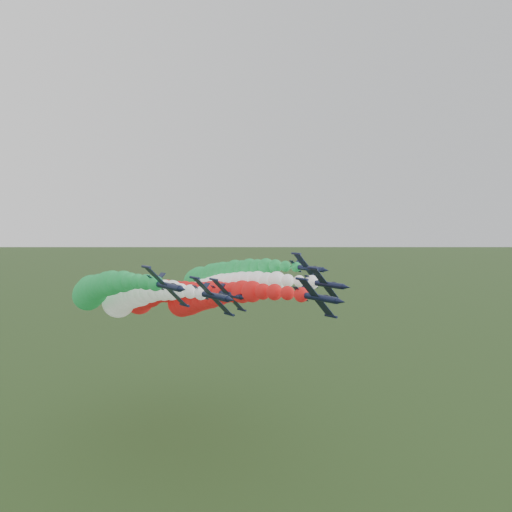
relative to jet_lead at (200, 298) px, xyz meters
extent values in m
cylinder|color=black|center=(-4.82, -43.96, 6.14)|extent=(1.61, 9.32, 1.61)
cone|color=black|center=(-4.82, -49.44, 6.14)|extent=(1.46, 1.86, 1.46)
cone|color=black|center=(-4.82, -38.88, 6.14)|extent=(1.46, 0.93, 1.46)
ellipsoid|color=black|center=(-4.53, -46.03, 6.44)|extent=(1.04, 1.95, 1.04)
cube|color=black|center=(-4.93, -44.16, 6.03)|extent=(7.15, 1.97, 7.08)
cylinder|color=black|center=(-8.46, -44.16, 9.53)|extent=(0.64, 2.69, 0.64)
cylinder|color=black|center=(-1.39, -44.16, 2.53)|extent=(0.64, 2.69, 0.64)
cube|color=black|center=(-3.98, -40.02, 6.99)|extent=(1.78, 1.55, 1.80)
cube|color=black|center=(-4.71, -40.02, 6.25)|extent=(2.87, 1.14, 2.84)
sphere|color=red|center=(-4.82, -40.33, 6.14)|extent=(2.67, 2.67, 2.67)
sphere|color=red|center=(-4.78, -36.69, 6.02)|extent=(2.62, 2.62, 2.62)
sphere|color=red|center=(-4.67, -33.05, 5.76)|extent=(3.12, 3.12, 3.12)
sphere|color=red|center=(-4.49, -29.41, 5.42)|extent=(3.15, 3.15, 3.15)
sphere|color=red|center=(-4.24, -25.76, 4.99)|extent=(4.32, 4.32, 4.32)
sphere|color=red|center=(-3.92, -22.12, 4.50)|extent=(4.70, 4.70, 4.70)
sphere|color=red|center=(-3.53, -18.48, 3.95)|extent=(4.38, 4.38, 4.38)
sphere|color=red|center=(-3.06, -14.84, 3.33)|extent=(4.58, 4.58, 4.58)
sphere|color=red|center=(-2.52, -11.20, 2.66)|extent=(5.73, 5.73, 5.73)
sphere|color=red|center=(-1.91, -7.56, 1.94)|extent=(6.34, 6.34, 6.34)
sphere|color=red|center=(-1.23, -3.91, 1.17)|extent=(6.65, 6.65, 6.65)
sphere|color=red|center=(-0.48, -0.27, 0.35)|extent=(6.97, 6.97, 6.97)
sphere|color=red|center=(0.35, 3.37, -0.51)|extent=(7.47, 7.47, 7.47)
sphere|color=red|center=(1.24, 7.01, -1.42)|extent=(7.95, 7.95, 7.95)
sphere|color=red|center=(2.21, 10.65, -2.37)|extent=(7.93, 7.93, 7.93)
sphere|color=red|center=(3.25, 14.30, -3.37)|extent=(7.76, 7.76, 7.76)
cylinder|color=black|center=(-17.53, -31.49, 6.15)|extent=(1.61, 9.32, 1.61)
cone|color=black|center=(-17.53, -36.98, 6.15)|extent=(1.46, 1.86, 1.46)
cone|color=black|center=(-17.53, -26.42, 6.15)|extent=(1.46, 0.93, 1.46)
ellipsoid|color=black|center=(-17.24, -33.56, 6.44)|extent=(1.04, 1.95, 1.04)
cube|color=black|center=(-17.64, -31.70, 6.04)|extent=(7.15, 1.97, 7.08)
cylinder|color=black|center=(-21.17, -31.70, 9.53)|extent=(0.64, 2.69, 0.64)
cylinder|color=black|center=(-14.11, -31.70, 2.54)|extent=(0.64, 2.69, 0.64)
cube|color=black|center=(-16.69, -27.56, 6.99)|extent=(1.78, 1.55, 1.80)
cube|color=black|center=(-17.42, -27.56, 6.26)|extent=(2.87, 1.14, 2.84)
sphere|color=white|center=(-17.53, -27.87, 6.15)|extent=(2.44, 2.44, 2.44)
sphere|color=white|center=(-17.50, -24.23, 6.02)|extent=(2.58, 2.58, 2.58)
sphere|color=white|center=(-17.39, -20.59, 5.77)|extent=(2.74, 2.74, 2.74)
sphere|color=white|center=(-17.21, -16.94, 5.42)|extent=(3.95, 3.95, 3.95)
sphere|color=white|center=(-16.96, -13.30, 5.00)|extent=(4.22, 4.22, 4.22)
sphere|color=white|center=(-16.64, -9.66, 4.51)|extent=(4.29, 4.29, 4.29)
sphere|color=white|center=(-16.24, -6.02, 3.95)|extent=(5.02, 5.02, 5.02)
sphere|color=white|center=(-15.78, -2.38, 3.34)|extent=(5.28, 5.28, 5.28)
sphere|color=white|center=(-15.24, 1.27, 2.67)|extent=(6.30, 6.30, 6.30)
sphere|color=white|center=(-14.63, 4.91, 1.95)|extent=(6.41, 6.41, 6.41)
sphere|color=white|center=(-13.95, 8.55, 1.18)|extent=(6.70, 6.70, 6.70)
sphere|color=white|center=(-13.19, 12.19, 0.36)|extent=(6.65, 6.65, 6.65)
sphere|color=white|center=(-12.37, 15.83, -0.51)|extent=(6.97, 6.97, 6.97)
sphere|color=white|center=(-11.47, 19.47, -1.42)|extent=(7.23, 7.23, 7.23)
sphere|color=white|center=(-10.51, 23.12, -2.37)|extent=(7.70, 7.70, 7.70)
sphere|color=white|center=(-9.47, 26.76, -3.36)|extent=(8.85, 8.85, 8.85)
cylinder|color=black|center=(5.89, -35.83, 6.65)|extent=(1.61, 9.32, 1.61)
cone|color=black|center=(5.89, -41.32, 6.65)|extent=(1.46, 1.86, 1.46)
cone|color=black|center=(5.89, -30.75, 6.65)|extent=(1.46, 0.93, 1.46)
ellipsoid|color=black|center=(6.18, -37.90, 6.94)|extent=(1.04, 1.95, 1.04)
cube|color=black|center=(5.78, -36.04, 6.54)|extent=(7.15, 1.97, 7.08)
cylinder|color=black|center=(2.25, -36.04, 10.04)|extent=(0.64, 2.69, 0.64)
cylinder|color=black|center=(9.31, -36.04, 3.04)|extent=(0.64, 2.69, 0.64)
cube|color=black|center=(6.73, -31.89, 7.50)|extent=(1.78, 1.55, 1.80)
cube|color=black|center=(6.00, -31.89, 6.76)|extent=(2.87, 1.14, 2.84)
sphere|color=white|center=(5.89, -32.20, 6.65)|extent=(2.88, 2.88, 2.88)
sphere|color=white|center=(5.92, -28.56, 6.52)|extent=(2.42, 2.42, 2.42)
sphere|color=white|center=(6.03, -24.92, 6.27)|extent=(2.77, 2.77, 2.77)
sphere|color=white|center=(6.21, -21.28, 5.93)|extent=(3.99, 3.99, 3.99)
sphere|color=white|center=(6.46, -17.64, 5.50)|extent=(3.77, 3.77, 3.77)
sphere|color=white|center=(6.78, -14.00, 5.01)|extent=(4.67, 4.67, 4.67)
sphere|color=white|center=(7.18, -10.35, 4.45)|extent=(4.89, 4.89, 4.89)
sphere|color=white|center=(7.64, -6.71, 3.84)|extent=(5.40, 5.40, 5.40)
sphere|color=white|center=(8.18, -3.07, 3.17)|extent=(5.62, 5.62, 5.62)
sphere|color=white|center=(8.79, 0.57, 2.45)|extent=(5.97, 5.97, 5.97)
sphere|color=white|center=(9.47, 4.21, 1.68)|extent=(6.58, 6.58, 6.58)
sphere|color=white|center=(10.23, 7.85, 0.86)|extent=(6.71, 6.71, 6.71)
sphere|color=white|center=(11.05, 11.50, 0.00)|extent=(6.80, 6.80, 6.80)
sphere|color=white|center=(11.95, 15.14, -0.91)|extent=(6.87, 6.87, 6.87)
sphere|color=white|center=(12.92, 18.78, -1.87)|extent=(7.67, 7.67, 7.67)
sphere|color=white|center=(13.95, 22.42, -2.86)|extent=(7.37, 7.37, 7.37)
cylinder|color=black|center=(-24.96, -28.76, 8.22)|extent=(1.61, 9.32, 1.61)
cone|color=black|center=(-24.96, -34.25, 8.22)|extent=(1.46, 1.86, 1.46)
cone|color=black|center=(-24.96, -23.69, 8.22)|extent=(1.46, 0.93, 1.46)
ellipsoid|color=black|center=(-24.67, -30.84, 8.52)|extent=(1.04, 1.95, 1.04)
cube|color=black|center=(-25.07, -28.97, 8.11)|extent=(7.15, 1.97, 7.08)
cylinder|color=black|center=(-28.61, -28.97, 11.61)|extent=(0.64, 2.69, 0.64)
cylinder|color=black|center=(-21.54, -28.97, 4.62)|extent=(0.64, 2.69, 0.64)
cube|color=black|center=(-24.13, -24.83, 9.07)|extent=(1.78, 1.55, 1.80)
cube|color=black|center=(-24.86, -24.83, 8.34)|extent=(2.87, 1.14, 2.84)
sphere|color=#1B8C3F|center=(-24.96, -25.14, 8.22)|extent=(2.70, 2.70, 2.70)
sphere|color=#1B8C3F|center=(-24.93, -21.50, 8.10)|extent=(2.86, 2.86, 2.86)
sphere|color=#1B8C3F|center=(-24.82, -17.86, 7.85)|extent=(2.84, 2.84, 2.84)
sphere|color=#1B8C3F|center=(-24.64, -14.22, 7.50)|extent=(3.35, 3.35, 3.35)
sphere|color=#1B8C3F|center=(-24.39, -10.57, 7.08)|extent=(4.30, 4.30, 4.30)
sphere|color=#1B8C3F|center=(-24.07, -6.93, 6.59)|extent=(4.22, 4.22, 4.22)
sphere|color=#1B8C3F|center=(-23.67, -3.29, 6.03)|extent=(5.16, 5.16, 5.16)
sphere|color=#1B8C3F|center=(-23.21, 0.35, 5.42)|extent=(5.36, 5.36, 5.36)
sphere|color=#1B8C3F|center=(-22.67, 3.99, 4.75)|extent=(5.19, 5.19, 5.19)
sphere|color=#1B8C3F|center=(-22.06, 7.64, 4.03)|extent=(5.68, 5.68, 5.68)
sphere|color=#1B8C3F|center=(-21.38, 11.28, 3.25)|extent=(5.88, 5.88, 5.88)
sphere|color=#1B8C3F|center=(-20.63, 14.92, 2.44)|extent=(6.89, 6.89, 6.89)
sphere|color=#1B8C3F|center=(-19.80, 18.56, 1.57)|extent=(7.82, 7.82, 7.82)
sphere|color=#1B8C3F|center=(-18.91, 22.20, 0.66)|extent=(6.62, 6.62, 6.62)
sphere|color=#1B8C3F|center=(-17.94, 25.84, -0.29)|extent=(8.19, 8.19, 8.19)
sphere|color=#1B8C3F|center=(-16.90, 29.49, -1.28)|extent=(8.07, 8.07, 8.07)
cylinder|color=black|center=(12.22, -24.60, 8.50)|extent=(1.61, 9.32, 1.61)
cone|color=black|center=(12.22, -30.09, 8.50)|extent=(1.46, 1.86, 1.46)
cone|color=black|center=(12.22, -19.52, 8.50)|extent=(1.46, 0.93, 1.46)
ellipsoid|color=black|center=(12.51, -26.67, 8.79)|extent=(1.04, 1.95, 1.04)
cube|color=black|center=(12.11, -24.81, 8.39)|extent=(7.15, 1.97, 7.08)
cylinder|color=black|center=(8.57, -24.81, 11.88)|extent=(0.64, 2.69, 0.64)
cylinder|color=black|center=(15.64, -24.81, 4.89)|extent=(0.64, 2.69, 0.64)
cube|color=black|center=(13.05, -20.66, 9.34)|extent=(1.78, 1.55, 1.80)
cube|color=black|center=(12.33, -20.66, 8.61)|extent=(2.87, 1.14, 2.84)
sphere|color=#1B8C3F|center=(12.22, -20.97, 8.50)|extent=(2.26, 2.26, 2.26)
sphere|color=#1B8C3F|center=(12.25, -17.33, 8.37)|extent=(2.59, 2.59, 2.59)
sphere|color=#1B8C3F|center=(12.36, -13.69, 8.12)|extent=(3.25, 3.25, 3.25)
sphere|color=#1B8C3F|center=(12.54, -10.05, 7.77)|extent=(4.00, 4.00, 4.00)
sphere|color=#1B8C3F|center=(12.79, -6.41, 7.35)|extent=(3.92, 3.92, 3.92)
sphere|color=#1B8C3F|center=(13.11, -2.77, 6.86)|extent=(4.73, 4.73, 4.73)
sphere|color=#1B8C3F|center=(13.51, 0.88, 6.30)|extent=(4.40, 4.40, 4.40)
sphere|color=#1B8C3F|center=(13.97, 4.52, 5.69)|extent=(5.38, 5.38, 5.38)
sphere|color=#1B8C3F|center=(14.51, 8.16, 5.02)|extent=(5.07, 5.07, 5.07)
sphere|color=#1B8C3F|center=(15.12, 11.80, 4.30)|extent=(5.93, 5.93, 5.93)
sphere|color=#1B8C3F|center=(15.80, 15.44, 3.53)|extent=(6.40, 6.40, 6.40)
sphere|color=#1B8C3F|center=(16.55, 19.09, 2.71)|extent=(7.00, 7.00, 7.00)
sphere|color=#1B8C3F|center=(17.38, 22.73, 1.84)|extent=(6.62, 6.62, 6.62)
sphere|color=#1B8C3F|center=(18.28, 26.37, 0.93)|extent=(7.13, 7.13, 7.13)
sphere|color=#1B8C3F|center=(19.24, 30.01, -0.02)|extent=(8.67, 8.67, 8.67)
sphere|color=#1B8C3F|center=(20.28, 33.65, -1.01)|extent=(8.77, 8.77, 8.77)
cylinder|color=black|center=(-5.58, -19.39, 3.80)|extent=(1.61, 9.32, 1.61)
cone|color=black|center=(-5.58, -24.88, 3.80)|extent=(1.46, 1.86, 1.46)
cone|color=black|center=(-5.58, -14.32, 3.80)|extent=(1.46, 0.93, 1.46)
ellipsoid|color=black|center=(-5.29, -21.47, 4.10)|extent=(1.04, 1.95, 1.04)
cube|color=black|center=(-5.69, -19.60, 3.69)|extent=(7.15, 1.97, 7.08)
cylinder|color=black|center=(-9.23, -19.60, 7.19)|extent=(0.64, 2.69, 0.64)
cylinder|color=black|center=(-2.16, -19.60, 0.19)|extent=(0.64, 2.69, 0.64)
cube|color=black|center=(-4.75, -15.46, 4.65)|extent=(1.78, 1.55, 1.80)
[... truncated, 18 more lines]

